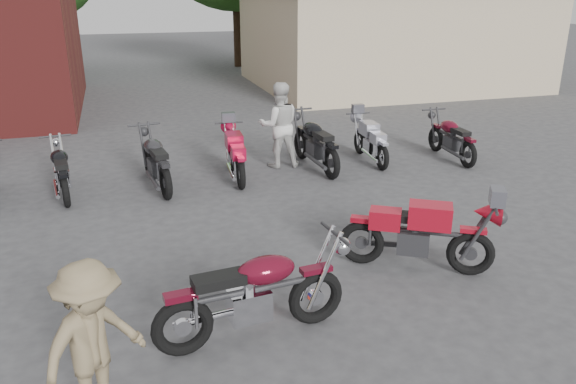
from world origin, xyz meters
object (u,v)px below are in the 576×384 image
object	(u,v)px
row_bike_2	(61,168)
row_bike_5	(315,140)
person_tan	(93,345)
row_bike_3	(155,158)
row_bike_7	(451,135)
sportbike	(419,230)
person_light	(279,125)
vintage_motorcycle	(255,288)
row_bike_4	(235,152)
helmet	(260,302)
row_bike_6	(370,139)

from	to	relation	value
row_bike_2	row_bike_5	bearing A→B (deg)	-95.46
person_tan	row_bike_2	size ratio (longest dim) A/B	0.86
row_bike_3	row_bike_7	size ratio (longest dim) A/B	1.08
sportbike	person_light	bearing A→B (deg)	126.02
sportbike	row_bike_5	world-z (taller)	row_bike_5
person_light	person_tan	world-z (taller)	person_light
sportbike	row_bike_2	world-z (taller)	sportbike
vintage_motorcycle	row_bike_4	xyz separation A→B (m)	(0.95, 5.55, -0.07)
row_bike_2	row_bike_3	distance (m)	1.72
helmet	row_bike_4	bearing A→B (deg)	81.28
person_tan	row_bike_5	bearing A→B (deg)	18.41
person_tan	vintage_motorcycle	bearing A→B (deg)	-11.17
helmet	row_bike_3	xyz separation A→B (m)	(-0.82, 4.93, 0.49)
row_bike_7	row_bike_6	bearing A→B (deg)	80.31
row_bike_4	row_bike_5	size ratio (longest dim) A/B	0.88
row_bike_2	row_bike_3	bearing A→B (deg)	-99.61
vintage_motorcycle	helmet	distance (m)	0.76
person_tan	row_bike_7	size ratio (longest dim) A/B	0.84
row_bike_2	row_bike_3	size ratio (longest dim) A/B	0.90
person_light	row_bike_3	size ratio (longest dim) A/B	0.89
person_light	person_tan	distance (m)	7.81
helmet	person_light	size ratio (longest dim) A/B	0.13
vintage_motorcycle	row_bike_5	world-z (taller)	same
sportbike	person_tan	bearing A→B (deg)	-126.74
row_bike_3	row_bike_6	world-z (taller)	row_bike_3
vintage_motorcycle	person_light	bearing A→B (deg)	65.47
row_bike_2	row_bike_4	size ratio (longest dim) A/B	0.98
row_bike_2	row_bike_4	bearing A→B (deg)	-97.10
person_light	row_bike_6	size ratio (longest dim) A/B	1.02
vintage_motorcycle	row_bike_7	world-z (taller)	vintage_motorcycle
row_bike_4	row_bike_5	xyz separation A→B (m)	(1.77, 0.16, 0.07)
person_tan	row_bike_2	world-z (taller)	person_tan
vintage_motorcycle	person_tan	distance (m)	1.85
sportbike	row_bike_6	size ratio (longest dim) A/B	1.13
row_bike_4	row_bike_5	bearing A→B (deg)	-81.10
row_bike_4	person_tan	bearing A→B (deg)	161.62
vintage_motorcycle	person_light	size ratio (longest dim) A/B	1.17
helmet	sportbike	bearing A→B (deg)	9.25
sportbike	row_bike_7	world-z (taller)	sportbike
row_bike_7	sportbike	bearing A→B (deg)	144.82
vintage_motorcycle	row_bike_2	size ratio (longest dim) A/B	1.16
helmet	row_bike_2	bearing A→B (deg)	116.93
row_bike_3	row_bike_6	size ratio (longest dim) A/B	1.13
vintage_motorcycle	person_light	xyz separation A→B (m)	(2.03, 6.06, 0.29)
sportbike	row_bike_5	bearing A→B (deg)	118.17
sportbike	row_bike_3	bearing A→B (deg)	155.33
row_bike_4	row_bike_6	distance (m)	3.13
helmet	person_tan	distance (m)	2.37
row_bike_5	row_bike_2	bearing A→B (deg)	87.56
vintage_motorcycle	helmet	size ratio (longest dim) A/B	9.20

